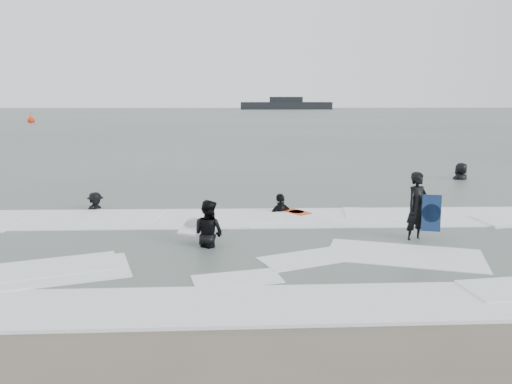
{
  "coord_description": "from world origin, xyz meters",
  "views": [
    {
      "loc": [
        -0.44,
        -9.29,
        3.84
      ],
      "look_at": [
        0.0,
        5.0,
        1.1
      ],
      "focal_mm": 35.0,
      "sensor_mm": 36.0,
      "label": 1
    }
  ],
  "objects_px": {
    "surfer_right_far": "(460,181)",
    "vessel_horizon": "(286,105)",
    "surfer_centre": "(415,241)",
    "surfer_breaker": "(96,211)",
    "surfer_right_near": "(281,214)",
    "buoy": "(31,120)",
    "surfer_wading": "(209,247)"
  },
  "relations": [
    {
      "from": "surfer_right_far",
      "to": "vessel_horizon",
      "type": "height_order",
      "value": "vessel_horizon"
    },
    {
      "from": "surfer_centre",
      "to": "surfer_right_far",
      "type": "bearing_deg",
      "value": 30.46
    },
    {
      "from": "surfer_breaker",
      "to": "surfer_right_near",
      "type": "bearing_deg",
      "value": -51.03
    },
    {
      "from": "buoy",
      "to": "vessel_horizon",
      "type": "distance_m",
      "value": 88.09
    },
    {
      "from": "surfer_breaker",
      "to": "surfer_wading",
      "type": "bearing_deg",
      "value": -91.57
    },
    {
      "from": "surfer_wading",
      "to": "surfer_centre",
      "type": "bearing_deg",
      "value": -141.43
    },
    {
      "from": "surfer_wading",
      "to": "buoy",
      "type": "bearing_deg",
      "value": -29.68
    },
    {
      "from": "surfer_centre",
      "to": "surfer_right_far",
      "type": "relative_size",
      "value": 0.96
    },
    {
      "from": "surfer_wading",
      "to": "surfer_right_near",
      "type": "relative_size",
      "value": 0.98
    },
    {
      "from": "surfer_centre",
      "to": "surfer_right_far",
      "type": "xyz_separation_m",
      "value": [
        5.53,
        9.74,
        0.0
      ]
    },
    {
      "from": "surfer_centre",
      "to": "surfer_right_far",
      "type": "distance_m",
      "value": 11.2
    },
    {
      "from": "surfer_wading",
      "to": "surfer_breaker",
      "type": "bearing_deg",
      "value": -11.48
    },
    {
      "from": "surfer_right_near",
      "to": "buoy",
      "type": "bearing_deg",
      "value": -91.77
    },
    {
      "from": "surfer_centre",
      "to": "surfer_right_near",
      "type": "distance_m",
      "value": 4.71
    },
    {
      "from": "surfer_breaker",
      "to": "surfer_right_near",
      "type": "xyz_separation_m",
      "value": [
        6.28,
        -0.62,
        0.0
      ]
    },
    {
      "from": "surfer_centre",
      "to": "surfer_wading",
      "type": "xyz_separation_m",
      "value": [
        -5.53,
        -0.37,
        0.0
      ]
    },
    {
      "from": "surfer_breaker",
      "to": "surfer_right_far",
      "type": "relative_size",
      "value": 0.76
    },
    {
      "from": "surfer_wading",
      "to": "surfer_breaker",
      "type": "relative_size",
      "value": 1.2
    },
    {
      "from": "surfer_wading",
      "to": "vessel_horizon",
      "type": "distance_m",
      "value": 139.11
    },
    {
      "from": "surfer_breaker",
      "to": "surfer_right_near",
      "type": "distance_m",
      "value": 6.31
    },
    {
      "from": "surfer_right_far",
      "to": "vessel_horizon",
      "type": "distance_m",
      "value": 128.29
    },
    {
      "from": "surfer_centre",
      "to": "buoy",
      "type": "xyz_separation_m",
      "value": [
        -35.37,
        61.84,
        0.42
      ]
    },
    {
      "from": "surfer_centre",
      "to": "buoy",
      "type": "relative_size",
      "value": 1.16
    },
    {
      "from": "surfer_centre",
      "to": "surfer_wading",
      "type": "bearing_deg",
      "value": 153.91
    },
    {
      "from": "surfer_wading",
      "to": "vessel_horizon",
      "type": "xyz_separation_m",
      "value": [
        14.47,
        138.35,
        1.37
      ]
    },
    {
      "from": "buoy",
      "to": "vessel_horizon",
      "type": "xyz_separation_m",
      "value": [
        44.31,
        76.13,
        0.96
      ]
    },
    {
      "from": "surfer_wading",
      "to": "surfer_right_far",
      "type": "distance_m",
      "value": 14.99
    },
    {
      "from": "surfer_wading",
      "to": "surfer_right_far",
      "type": "xyz_separation_m",
      "value": [
        11.06,
        10.11,
        0.0
      ]
    },
    {
      "from": "surfer_right_near",
      "to": "buoy",
      "type": "distance_m",
      "value": 66.73
    },
    {
      "from": "surfer_centre",
      "to": "surfer_wading",
      "type": "relative_size",
      "value": 1.06
    },
    {
      "from": "surfer_right_far",
      "to": "vessel_horizon",
      "type": "relative_size",
      "value": 0.07
    },
    {
      "from": "surfer_right_near",
      "to": "vessel_horizon",
      "type": "relative_size",
      "value": 0.07
    }
  ]
}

